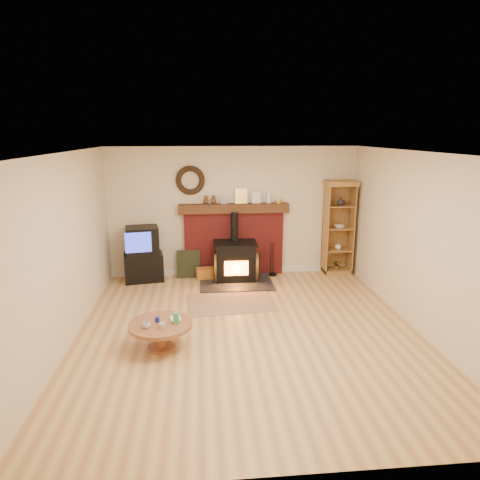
{
  "coord_description": "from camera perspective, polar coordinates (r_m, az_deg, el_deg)",
  "views": [
    {
      "loc": [
        -0.66,
        -5.76,
        2.85
      ],
      "look_at": [
        -0.03,
        1.0,
        1.15
      ],
      "focal_mm": 32.0,
      "sensor_mm": 36.0,
      "label": 1
    }
  ],
  "objects": [
    {
      "name": "leaning_painting",
      "position": [
        8.7,
        -6.87,
        -3.19
      ],
      "size": [
        0.47,
        0.13,
        0.56
      ],
      "primitive_type": "cube",
      "rotation": [
        -0.17,
        0.0,
        0.0
      ],
      "color": "black",
      "rests_on": "ground"
    },
    {
      "name": "fire_tools",
      "position": [
        8.82,
        4.36,
        -4.09
      ],
      "size": [
        0.16,
        0.16,
        0.7
      ],
      "color": "black",
      "rests_on": "ground"
    },
    {
      "name": "chimney_breast",
      "position": [
        8.7,
        -0.82,
        0.46
      ],
      "size": [
        2.2,
        0.22,
        1.78
      ],
      "color": "maroon",
      "rests_on": "ground"
    },
    {
      "name": "curio_cabinet",
      "position": [
        8.97,
        12.94,
        1.61
      ],
      "size": [
        0.62,
        0.45,
        1.93
      ],
      "color": "brown",
      "rests_on": "ground"
    },
    {
      "name": "room_shell",
      "position": [
        6.0,
        0.91,
        3.17
      ],
      "size": [
        5.02,
        5.52,
        2.61
      ],
      "color": "beige",
      "rests_on": "ground"
    },
    {
      "name": "coffee_table",
      "position": [
        5.97,
        -10.53,
        -11.45
      ],
      "size": [
        0.86,
        0.86,
        0.53
      ],
      "color": "brown",
      "rests_on": "ground"
    },
    {
      "name": "wood_stove",
      "position": [
        8.43,
        -0.64,
        -2.95
      ],
      "size": [
        1.4,
        1.0,
        1.34
      ],
      "color": "black",
      "rests_on": "ground"
    },
    {
      "name": "area_rug",
      "position": [
        7.47,
        -1.24,
        -8.3
      ],
      "size": [
        1.55,
        1.13,
        0.01
      ],
      "primitive_type": "cube",
      "rotation": [
        0.0,
        0.0,
        0.09
      ],
      "color": "brown",
      "rests_on": "ground"
    },
    {
      "name": "tv_unit",
      "position": [
        8.63,
        -12.78,
        -1.95
      ],
      "size": [
        0.81,
        0.63,
        1.08
      ],
      "color": "black",
      "rests_on": "ground"
    },
    {
      "name": "firelog_box",
      "position": [
        8.6,
        -4.57,
        -4.5
      ],
      "size": [
        0.39,
        0.28,
        0.23
      ],
      "primitive_type": "cube",
      "rotation": [
        0.0,
        0.0,
        0.13
      ],
      "color": "gold",
      "rests_on": "ground"
    },
    {
      "name": "ground",
      "position": [
        6.46,
        1.1,
        -12.12
      ],
      "size": [
        5.5,
        5.5,
        0.0
      ],
      "primitive_type": "plane",
      "color": "#B8814C",
      "rests_on": "ground"
    }
  ]
}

